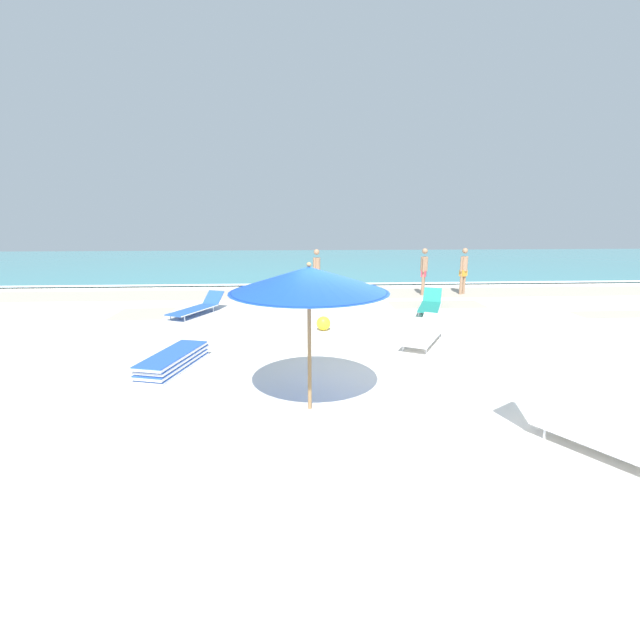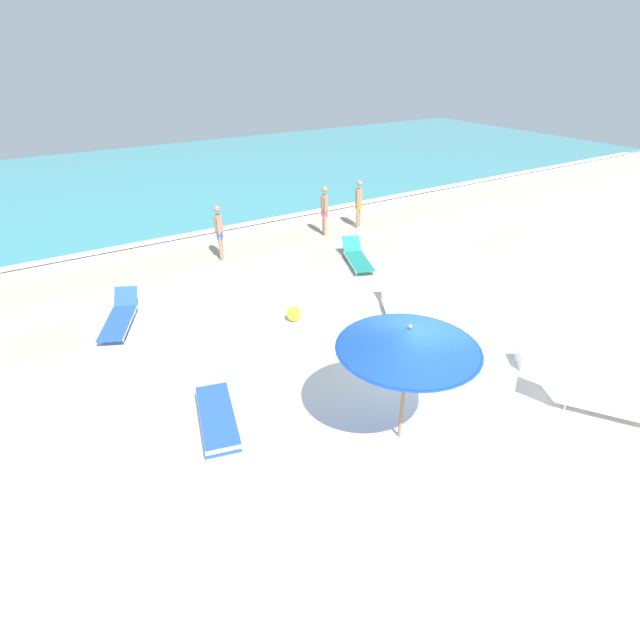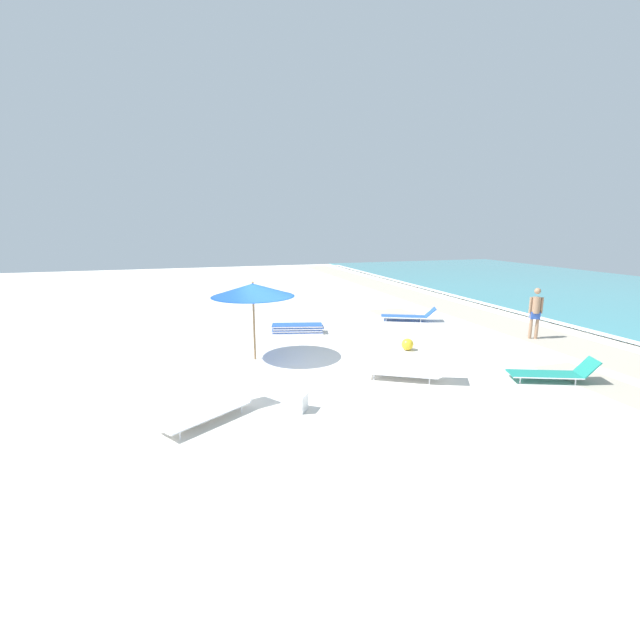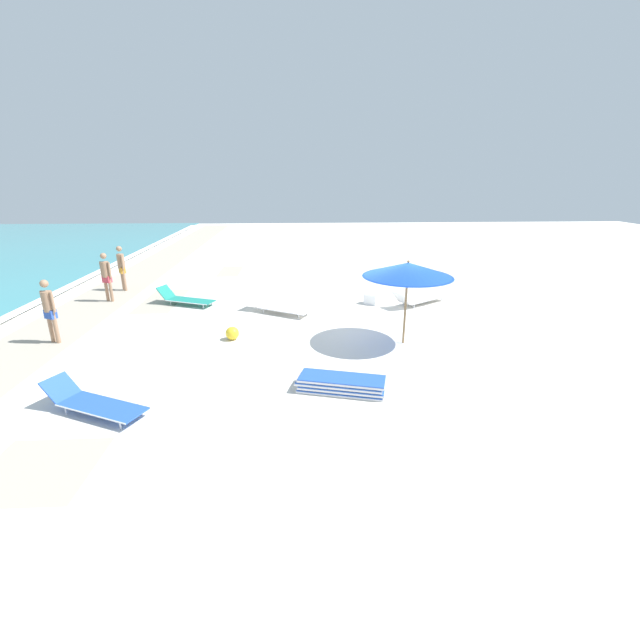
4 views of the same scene
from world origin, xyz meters
name	(u,v)px [view 2 (image 2 of 4)]	position (x,y,z in m)	size (l,w,h in m)	color
ground_plane	(412,396)	(0.00, 0.01, -0.08)	(60.00, 60.00, 0.16)	silver
ocean_water	(139,181)	(0.00, 20.62, 0.03)	(60.00, 18.87, 0.07)	teal
beach_umbrella	(409,339)	(-1.05, -0.83, 2.04)	(2.37, 2.37, 2.30)	#9E7547
lounger_stack	(217,420)	(-3.69, 1.14, 0.16)	(1.08, 1.98, 0.32)	blue
sun_lounger_under_umbrella	(596,401)	(2.58, -2.25, 0.21)	(1.74, 2.22, 0.58)	white
sun_lounger_beside_umbrella	(397,309)	(1.83, 2.68, 0.21)	(1.63, 2.22, 0.48)	white
sun_lounger_near_water_left	(120,317)	(-4.30, 6.00, 0.21)	(1.47, 2.23, 0.57)	blue
sun_lounger_near_water_right	(357,257)	(2.99, 6.01, 0.22)	(1.32, 2.13, 0.60)	#1E8475
beachgoer_wading_adult	(359,201)	(5.15, 8.93, 1.00)	(0.37, 0.33, 1.76)	#A37A5B
beachgoer_shoreline_child	(324,208)	(3.60, 8.88, 1.00)	(0.28, 0.42, 1.76)	#A37A5B
beachgoer_strolling_adult	(219,229)	(-0.48, 8.70, 1.00)	(0.29, 0.42, 1.76)	#A37A5B
beach_ball	(294,314)	(-0.54, 3.87, 0.19)	(0.37, 0.37, 0.37)	yellow
cooler_box	(527,359)	(2.72, -0.59, 0.19)	(0.58, 0.61, 0.37)	white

